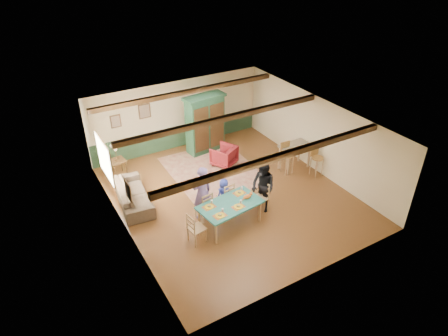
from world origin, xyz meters
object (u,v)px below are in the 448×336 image
dining_chair_far_right (226,195)px  armchair (224,156)px  dining_chair_end_right (260,197)px  sofa (133,194)px  dining_table (230,215)px  person_woman (263,187)px  end_table (118,168)px  armoire (205,124)px  person_child (224,193)px  table_lamp (116,153)px  counter_table (294,157)px  person_man (202,193)px  cat (247,196)px  dining_chair_far_left (204,205)px  dining_chair_end_left (197,228)px  bar_stool_left (287,158)px  bar_stool_right (317,161)px

dining_chair_far_right → armchair: dining_chair_far_right is taller
dining_chair_end_right → sofa: (-3.25, 2.34, -0.15)m
dining_table → armchair: bearing=62.6°
person_woman → sofa: size_ratio=0.74×
dining_chair_end_right → end_table: bearing=-150.3°
armoire → sofa: bearing=-158.5°
person_child → person_woman: bearing=136.7°
person_child → sofa: (-2.39, 1.63, -0.18)m
person_child → end_table: bearing=-63.9°
dining_chair_end_right → table_lamp: 5.23m
counter_table → person_man: bearing=-168.2°
armchair → cat: bearing=43.6°
dining_chair_far_right → dining_chair_end_right: bearing=136.2°
person_man → dining_chair_far_left: bearing=90.0°
armchair → sofa: armchair is taller
person_man → counter_table: bearing=-175.7°
person_woman → table_lamp: 5.26m
person_woman → counter_table: (2.43, 1.46, -0.37)m
dining_chair_end_left → dining_chair_end_right: (2.32, 0.30, 0.00)m
bar_stool_left → sofa: bearing=170.7°
dining_chair_far_left → counter_table: (4.19, 0.96, -0.02)m
dining_chair_end_left → bar_stool_left: size_ratio=0.83×
dining_chair_far_right → dining_chair_end_left: (-1.47, -0.93, 0.00)m
dining_chair_far_right → counter_table: bearing=-173.4°
bar_stool_left → dining_chair_far_left: bearing=-166.4°
dining_chair_end_right → counter_table: dining_chair_end_right is taller
sofa → table_lamp: 1.91m
table_lamp → counter_table: table_lamp is taller
cat → bar_stool_left: size_ratio=0.32×
bar_stool_right → end_table: bearing=147.1°
person_woman → person_child: person_woman is taller
dining_chair_end_right → armchair: bearing=163.7°
person_man → bar_stool_right: person_man is taller
sofa → end_table: sofa is taller
sofa → dining_chair_end_left: bearing=-153.8°
table_lamp → dining_chair_end_left: bearing=-79.4°
dining_chair_end_right → sofa: size_ratio=0.43×
person_woman → armoire: size_ratio=0.74×
table_lamp → dining_chair_far_left: bearing=-67.7°
armchair → sofa: 3.76m
dining_table → dining_chair_end_right: dining_chair_end_right is taller
counter_table → dining_chair_far_left: bearing=-167.1°
dining_table → cat: (0.57, -0.03, 0.47)m
person_man → person_woman: (1.77, -0.59, -0.04)m
sofa → counter_table: 5.85m
dining_chair_end_right → armoire: bearing=167.3°
counter_table → table_lamp: bearing=154.8°
person_man → table_lamp: size_ratio=3.00×
dining_chair_far_right → sofa: bearing=-43.0°
end_table → counter_table: bearing=-25.2°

